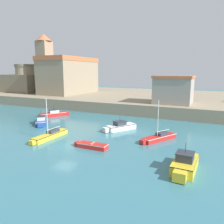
{
  "coord_description": "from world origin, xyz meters",
  "views": [
    {
      "loc": [
        15.72,
        -19.93,
        8.72
      ],
      "look_at": [
        0.18,
        12.75,
        2.0
      ],
      "focal_mm": 35.0,
      "sensor_mm": 36.0,
      "label": 1
    }
  ],
  "objects_px": {
    "motorboat_blue_1": "(41,121)",
    "sailboat_red_2": "(159,137)",
    "dinghy_red_0": "(92,145)",
    "motorboat_white_5": "(120,127)",
    "sailboat_yellow_3": "(50,135)",
    "harbor_shed_mid_row": "(174,89)",
    "church": "(66,74)",
    "motorboat_red_6": "(54,114)",
    "motorboat_yellow_4": "(185,164)",
    "fortress": "(28,81)"
  },
  "relations": [
    {
      "from": "sailboat_red_2",
      "to": "fortress",
      "type": "xyz_separation_m",
      "value": [
        -49.58,
        25.99,
        5.19
      ]
    },
    {
      "from": "motorboat_yellow_4",
      "to": "fortress",
      "type": "bearing_deg",
      "value": 147.85
    },
    {
      "from": "sailboat_red_2",
      "to": "church",
      "type": "bearing_deg",
      "value": 142.28
    },
    {
      "from": "dinghy_red_0",
      "to": "church",
      "type": "distance_m",
      "value": 43.85
    },
    {
      "from": "motorboat_white_5",
      "to": "church",
      "type": "bearing_deg",
      "value": 139.12
    },
    {
      "from": "sailboat_red_2",
      "to": "sailboat_yellow_3",
      "type": "distance_m",
      "value": 14.32
    },
    {
      "from": "sailboat_yellow_3",
      "to": "harbor_shed_mid_row",
      "type": "height_order",
      "value": "harbor_shed_mid_row"
    },
    {
      "from": "dinghy_red_0",
      "to": "motorboat_white_5",
      "type": "relative_size",
      "value": 0.77
    },
    {
      "from": "motorboat_blue_1",
      "to": "sailboat_red_2",
      "type": "bearing_deg",
      "value": -0.61
    },
    {
      "from": "motorboat_red_6",
      "to": "harbor_shed_mid_row",
      "type": "relative_size",
      "value": 0.75
    },
    {
      "from": "sailboat_yellow_3",
      "to": "motorboat_yellow_4",
      "type": "xyz_separation_m",
      "value": [
        17.44,
        -2.45,
        0.23
      ]
    },
    {
      "from": "sailboat_red_2",
      "to": "fortress",
      "type": "relative_size",
      "value": 0.42
    },
    {
      "from": "dinghy_red_0",
      "to": "motorboat_red_6",
      "type": "height_order",
      "value": "motorboat_red_6"
    },
    {
      "from": "sailboat_red_2",
      "to": "motorboat_white_5",
      "type": "height_order",
      "value": "sailboat_red_2"
    },
    {
      "from": "motorboat_blue_1",
      "to": "motorboat_yellow_4",
      "type": "xyz_separation_m",
      "value": [
        24.13,
        -8.01,
        0.11
      ]
    },
    {
      "from": "motorboat_yellow_4",
      "to": "church",
      "type": "height_order",
      "value": "church"
    },
    {
      "from": "dinghy_red_0",
      "to": "harbor_shed_mid_row",
      "type": "relative_size",
      "value": 0.54
    },
    {
      "from": "sailboat_red_2",
      "to": "sailboat_yellow_3",
      "type": "height_order",
      "value": "sailboat_yellow_3"
    },
    {
      "from": "sailboat_red_2",
      "to": "harbor_shed_mid_row",
      "type": "distance_m",
      "value": 19.07
    },
    {
      "from": "dinghy_red_0",
      "to": "harbor_shed_mid_row",
      "type": "bearing_deg",
      "value": 79.06
    },
    {
      "from": "sailboat_yellow_3",
      "to": "harbor_shed_mid_row",
      "type": "bearing_deg",
      "value": 63.78
    },
    {
      "from": "fortress",
      "to": "motorboat_yellow_4",
      "type": "bearing_deg",
      "value": -32.15
    },
    {
      "from": "motorboat_yellow_4",
      "to": "fortress",
      "type": "height_order",
      "value": "fortress"
    },
    {
      "from": "sailboat_yellow_3",
      "to": "fortress",
      "type": "bearing_deg",
      "value": 139.2
    },
    {
      "from": "motorboat_blue_1",
      "to": "sailboat_yellow_3",
      "type": "bearing_deg",
      "value": -39.73
    },
    {
      "from": "dinghy_red_0",
      "to": "sailboat_yellow_3",
      "type": "height_order",
      "value": "sailboat_yellow_3"
    },
    {
      "from": "motorboat_red_6",
      "to": "harbor_shed_mid_row",
      "type": "height_order",
      "value": "harbor_shed_mid_row"
    },
    {
      "from": "dinghy_red_0",
      "to": "church",
      "type": "height_order",
      "value": "church"
    },
    {
      "from": "motorboat_blue_1",
      "to": "harbor_shed_mid_row",
      "type": "relative_size",
      "value": 0.62
    },
    {
      "from": "dinghy_red_0",
      "to": "sailboat_yellow_3",
      "type": "bearing_deg",
      "value": 172.67
    },
    {
      "from": "dinghy_red_0",
      "to": "sailboat_red_2",
      "type": "relative_size",
      "value": 0.74
    },
    {
      "from": "dinghy_red_0",
      "to": "sailboat_yellow_3",
      "type": "relative_size",
      "value": 0.64
    },
    {
      "from": "sailboat_yellow_3",
      "to": "motorboat_red_6",
      "type": "relative_size",
      "value": 1.14
    },
    {
      "from": "dinghy_red_0",
      "to": "church",
      "type": "xyz_separation_m",
      "value": [
        -28.03,
        32.82,
        7.74
      ]
    },
    {
      "from": "motorboat_white_5",
      "to": "harbor_shed_mid_row",
      "type": "height_order",
      "value": "harbor_shed_mid_row"
    },
    {
      "from": "motorboat_blue_1",
      "to": "sailboat_red_2",
      "type": "height_order",
      "value": "sailboat_red_2"
    },
    {
      "from": "motorboat_yellow_4",
      "to": "harbor_shed_mid_row",
      "type": "distance_m",
      "value": 27.19
    },
    {
      "from": "sailboat_red_2",
      "to": "motorboat_blue_1",
      "type": "bearing_deg",
      "value": 179.39
    },
    {
      "from": "sailboat_red_2",
      "to": "motorboat_red_6",
      "type": "distance_m",
      "value": 23.48
    },
    {
      "from": "motorboat_white_5",
      "to": "dinghy_red_0",
      "type": "bearing_deg",
      "value": -88.8
    },
    {
      "from": "sailboat_yellow_3",
      "to": "motorboat_red_6",
      "type": "bearing_deg",
      "value": 128.39
    },
    {
      "from": "motorboat_yellow_4",
      "to": "dinghy_red_0",
      "type": "bearing_deg",
      "value": 171.59
    },
    {
      "from": "motorboat_red_6",
      "to": "motorboat_blue_1",
      "type": "bearing_deg",
      "value": -67.07
    },
    {
      "from": "church",
      "to": "harbor_shed_mid_row",
      "type": "distance_m",
      "value": 33.92
    },
    {
      "from": "sailboat_yellow_3",
      "to": "harbor_shed_mid_row",
      "type": "xyz_separation_m",
      "value": [
        11.7,
        23.75,
        4.74
      ]
    },
    {
      "from": "motorboat_blue_1",
      "to": "sailboat_yellow_3",
      "type": "distance_m",
      "value": 8.7
    },
    {
      "from": "church",
      "to": "motorboat_red_6",
      "type": "bearing_deg",
      "value": -59.72
    },
    {
      "from": "sailboat_red_2",
      "to": "sailboat_yellow_3",
      "type": "xyz_separation_m",
      "value": [
        -13.28,
        -5.35,
        0.02
      ]
    },
    {
      "from": "sailboat_red_2",
      "to": "motorboat_yellow_4",
      "type": "distance_m",
      "value": 8.84
    },
    {
      "from": "church",
      "to": "dinghy_red_0",
      "type": "bearing_deg",
      "value": -49.51
    }
  ]
}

